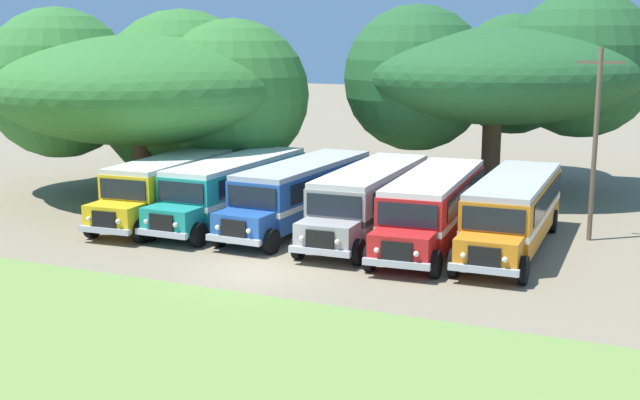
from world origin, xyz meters
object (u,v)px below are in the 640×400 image
at_px(parked_bus_slot_1, 234,186).
at_px(parked_bus_slot_3, 370,197).
at_px(parked_bus_slot_0, 176,183).
at_px(utility_pole, 595,140).
at_px(parked_bus_slot_4, 433,205).
at_px(broad_shade_tree, 499,74).
at_px(parked_bus_slot_5, 513,209).
at_px(secondary_tree, 155,92).
at_px(parked_bus_slot_2, 302,191).

height_order(parked_bus_slot_1, parked_bus_slot_3, same).
distance_m(parked_bus_slot_0, utility_pole, 18.68).
height_order(parked_bus_slot_3, utility_pole, utility_pole).
bearing_deg(parked_bus_slot_4, utility_pole, 113.78).
relative_size(parked_bus_slot_1, parked_bus_slot_4, 0.99).
xyz_separation_m(parked_bus_slot_4, broad_shade_tree, (-0.37, 13.50, 4.74)).
xyz_separation_m(parked_bus_slot_1, utility_pole, (15.37, 2.68, 2.63)).
height_order(broad_shade_tree, utility_pole, broad_shade_tree).
bearing_deg(broad_shade_tree, parked_bus_slot_1, -124.92).
distance_m(parked_bus_slot_4, broad_shade_tree, 14.31).
height_order(parked_bus_slot_0, parked_bus_slot_5, same).
relative_size(parked_bus_slot_0, parked_bus_slot_5, 1.00).
xyz_separation_m(parked_bus_slot_4, secondary_tree, (-17.28, 5.44, 3.79)).
relative_size(parked_bus_slot_3, broad_shade_tree, 0.67).
bearing_deg(parked_bus_slot_5, broad_shade_tree, -166.40).
distance_m(parked_bus_slot_2, broad_shade_tree, 14.89).
xyz_separation_m(broad_shade_tree, secondary_tree, (-16.91, -8.06, -0.95)).
relative_size(parked_bus_slot_0, parked_bus_slot_1, 1.01).
relative_size(parked_bus_slot_3, utility_pole, 1.38).
distance_m(parked_bus_slot_0, parked_bus_slot_1, 2.89).
distance_m(parked_bus_slot_1, utility_pole, 15.83).
xyz_separation_m(parked_bus_slot_2, secondary_tree, (-11.04, 4.78, 3.79)).
distance_m(broad_shade_tree, utility_pole, 12.33).
distance_m(parked_bus_slot_4, parked_bus_slot_5, 3.19).
distance_m(parked_bus_slot_1, parked_bus_slot_3, 6.61).
height_order(parked_bus_slot_3, broad_shade_tree, broad_shade_tree).
relative_size(parked_bus_slot_1, parked_bus_slot_5, 1.00).
bearing_deg(broad_shade_tree, secondary_tree, -154.53).
distance_m(parked_bus_slot_3, secondary_tree, 15.67).
xyz_separation_m(parked_bus_slot_0, parked_bus_slot_2, (6.14, 0.75, 0.00)).
xyz_separation_m(parked_bus_slot_3, parked_bus_slot_4, (2.92, -0.45, 0.00)).
xyz_separation_m(parked_bus_slot_2, parked_bus_slot_4, (6.24, -0.67, 0.00)).
relative_size(parked_bus_slot_2, parked_bus_slot_5, 1.00).
bearing_deg(parked_bus_slot_5, parked_bus_slot_2, -92.37).
distance_m(parked_bus_slot_0, secondary_tree, 8.31).
bearing_deg(broad_shade_tree, parked_bus_slot_3, -101.04).
bearing_deg(parked_bus_slot_2, utility_pole, 103.26).
xyz_separation_m(parked_bus_slot_1, parked_bus_slot_5, (12.67, 0.15, 0.00)).
bearing_deg(secondary_tree, utility_pole, -5.88).
xyz_separation_m(parked_bus_slot_0, utility_pole, (18.23, 3.15, 2.63)).
xyz_separation_m(parked_bus_slot_0, parked_bus_slot_3, (9.46, 0.54, 0.00)).
bearing_deg(parked_bus_slot_3, broad_shade_tree, 166.88).
relative_size(parked_bus_slot_5, secondary_tree, 0.65).
relative_size(parked_bus_slot_3, parked_bus_slot_5, 1.00).
height_order(parked_bus_slot_1, secondary_tree, secondary_tree).
relative_size(parked_bus_slot_0, parked_bus_slot_3, 1.00).
relative_size(parked_bus_slot_3, parked_bus_slot_4, 1.00).
xyz_separation_m(parked_bus_slot_0, parked_bus_slot_1, (2.85, 0.47, 0.00)).
xyz_separation_m(parked_bus_slot_2, parked_bus_slot_3, (3.33, -0.21, 0.00)).
relative_size(parked_bus_slot_2, secondary_tree, 0.65).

